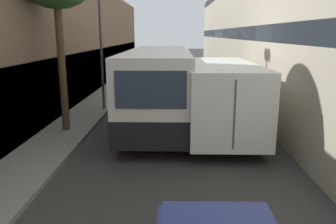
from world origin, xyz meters
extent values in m
plane|color=#33302D|center=(0.00, 15.00, 0.00)|extent=(150.00, 150.00, 0.00)
cube|color=gray|center=(-4.20, 15.00, 0.07)|extent=(1.91, 60.00, 0.14)
cube|color=brown|center=(-6.36, 15.00, 3.55)|extent=(2.40, 60.00, 7.10)
cube|color=black|center=(-5.70, 15.00, 1.42)|extent=(1.08, 60.00, 2.84)
cube|color=#333D47|center=(4.39, 15.00, 3.87)|extent=(1.08, 60.00, 0.70)
cube|color=silver|center=(-0.59, 15.71, 1.80)|extent=(2.52, 9.72, 2.75)
cube|color=black|center=(-0.59, 15.71, 0.88)|extent=(2.55, 9.74, 0.90)
cube|color=#2D3847|center=(-0.59, 15.71, 2.21)|extent=(2.56, 8.94, 0.88)
cube|color=#2D3847|center=(-0.59, 10.84, 2.28)|extent=(2.07, 0.04, 1.10)
cylinder|color=black|center=(-1.70, 18.72, 0.50)|extent=(0.24, 1.00, 1.00)
cylinder|color=black|center=(0.52, 18.72, 0.50)|extent=(0.24, 1.00, 1.00)
cylinder|color=black|center=(-1.70, 12.70, 0.50)|extent=(0.24, 1.00, 1.00)
cylinder|color=black|center=(0.52, 12.70, 0.50)|extent=(0.24, 1.00, 1.00)
cube|color=silver|center=(1.80, 18.05, 1.37)|extent=(2.38, 2.41, 1.93)
cube|color=silver|center=(1.80, 13.76, 1.60)|extent=(2.48, 6.19, 2.38)
cube|color=#4C4C4C|center=(1.80, 10.66, 1.60)|extent=(0.05, 0.02, 2.02)
cylinder|color=black|center=(0.69, 18.05, 0.48)|extent=(0.22, 0.96, 0.96)
cylinder|color=black|center=(2.91, 18.05, 0.48)|extent=(0.22, 0.96, 0.96)
cylinder|color=black|center=(0.69, 12.05, 0.48)|extent=(0.22, 0.96, 0.96)
cylinder|color=black|center=(2.91, 12.05, 0.48)|extent=(0.22, 0.96, 0.96)
cube|color=#BCBCC1|center=(-0.92, 25.13, 1.09)|extent=(1.96, 4.71, 1.66)
cube|color=#2D3847|center=(-0.92, 27.13, 1.38)|extent=(1.57, 0.04, 0.58)
cylinder|color=black|center=(-1.80, 26.49, 0.32)|extent=(0.16, 0.64, 0.64)
cylinder|color=black|center=(-0.04, 26.49, 0.32)|extent=(0.16, 0.64, 0.64)
cylinder|color=black|center=(-1.80, 23.76, 0.32)|extent=(0.16, 0.64, 0.64)
cylinder|color=black|center=(-0.04, 23.76, 0.32)|extent=(0.16, 0.64, 0.64)
cylinder|color=#38383D|center=(-3.50, 17.77, 4.00)|extent=(0.12, 0.12, 7.72)
cylinder|color=#4C3823|center=(-4.20, 14.04, 2.68)|extent=(0.28, 0.28, 5.08)
camera|label=1|loc=(0.10, 1.62, 3.85)|focal=35.00mm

